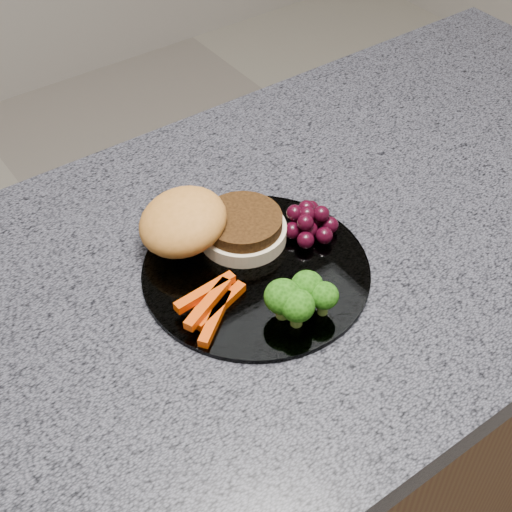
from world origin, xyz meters
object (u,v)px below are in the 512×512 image
(island_cabinet, at_px, (305,434))
(grape_bunch, at_px, (309,221))
(plate, at_px, (256,270))
(burger, at_px, (204,227))

(island_cabinet, height_order, grape_bunch, grape_bunch)
(plate, distance_m, grape_bunch, 0.09)
(island_cabinet, bearing_deg, burger, 156.95)
(burger, bearing_deg, island_cabinet, -1.89)
(island_cabinet, bearing_deg, grape_bunch, 179.58)
(island_cabinet, distance_m, grape_bunch, 0.49)
(burger, bearing_deg, grape_bunch, -6.01)
(island_cabinet, bearing_deg, plate, -173.05)
(burger, bearing_deg, plate, -50.92)
(island_cabinet, height_order, burger, burger)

